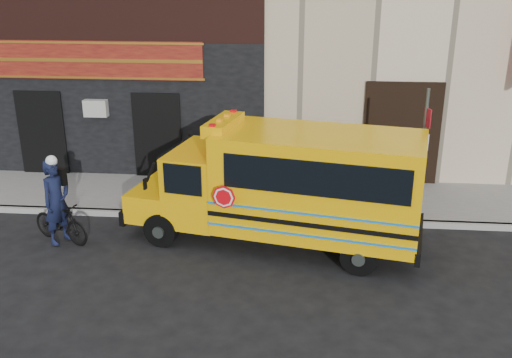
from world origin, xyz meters
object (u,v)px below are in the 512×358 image
object	(u,v)px
school_bus	(290,184)
bicycle	(60,222)
sign_pole	(422,156)
cyclist	(57,204)

from	to	relation	value
school_bus	bicycle	xyz separation A→B (m)	(-5.38, -0.36, -1.01)
school_bus	sign_pole	size ratio (longest dim) A/B	2.02
school_bus	bicycle	bearing A→B (deg)	-176.18
bicycle	school_bus	bearing A→B (deg)	-62.67
sign_pole	cyclist	size ratio (longest dim) A/B	1.76
bicycle	cyclist	distance (m)	0.52
school_bus	bicycle	distance (m)	5.49
school_bus	cyclist	distance (m)	5.41
bicycle	cyclist	size ratio (longest dim) A/B	0.82
sign_pole	school_bus	bearing A→B (deg)	-161.75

